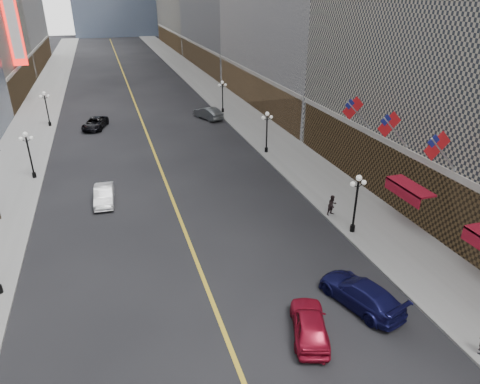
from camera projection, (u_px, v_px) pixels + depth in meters
sidewalk_east at (230, 105)px, 66.78m from camera, size 6.00×230.00×0.15m
sidewalk_west at (36, 120)px, 59.16m from camera, size 6.00×230.00×0.15m
lane_line at (133, 98)px, 71.62m from camera, size 0.25×200.00×0.02m
streetlamp_east_1 at (356, 198)px, 30.50m from camera, size 1.26×0.44×4.52m
streetlamp_east_2 at (267, 128)px, 46.01m from camera, size 1.26×0.44×4.52m
streetlamp_east_3 at (222, 93)px, 61.53m from camera, size 1.26×0.44×4.52m
streetlamp_west_2 at (29, 150)px, 39.58m from camera, size 1.26×0.44×4.52m
streetlamp_west_3 at (46, 105)px, 55.10m from camera, size 1.26×0.44×4.52m
flag_3 at (439, 148)px, 26.99m from camera, size 2.87×0.12×2.87m
flag_4 at (391, 126)px, 31.30m from camera, size 2.87×0.12×2.87m
flag_5 at (355, 110)px, 35.61m from camera, size 2.87×0.12×2.87m
awning_c at (408, 188)px, 31.59m from camera, size 1.40×4.00×0.93m
theatre_marquee at (13, 23)px, 62.16m from camera, size 2.00×0.55×12.00m
car_nb_mid at (104, 195)px, 35.94m from camera, size 1.74×4.39×1.42m
car_nb_far at (95, 123)px, 55.31m from camera, size 3.77×5.63×1.44m
car_sb_near at (361, 293)px, 24.20m from camera, size 3.60×5.73×1.55m
car_sb_mid at (310, 324)px, 22.03m from camera, size 3.07×4.69×1.48m
car_sb_far at (208, 113)px, 59.47m from camera, size 3.50×5.36×1.67m
ped_east_walk at (332, 205)px, 33.67m from camera, size 0.90×0.65×1.67m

